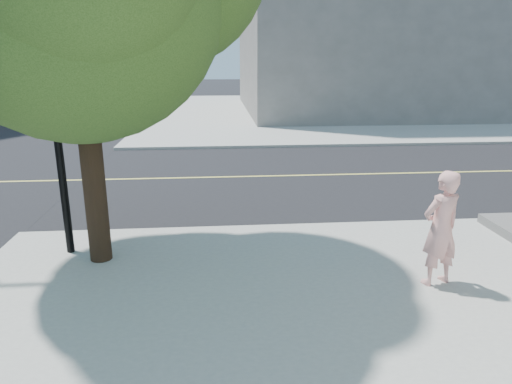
{
  "coord_description": "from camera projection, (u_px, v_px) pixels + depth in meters",
  "views": [
    {
      "loc": [
        2.95,
        -8.99,
        3.45
      ],
      "look_at": [
        3.59,
        -1.61,
        1.3
      ],
      "focal_mm": 32.58,
      "sensor_mm": 36.0,
      "label": 1
    }
  ],
  "objects": [
    {
      "name": "ground",
      "position": [
        71.0,
        236.0,
        9.32
      ],
      "size": [
        140.0,
        140.0,
        0.0
      ],
      "primitive_type": "plane",
      "color": "black",
      "rests_on": "ground"
    },
    {
      "name": "road_ew",
      "position": [
        117.0,
        179.0,
        13.63
      ],
      "size": [
        140.0,
        9.0,
        0.01
      ],
      "primitive_type": "cube",
      "color": "black",
      "rests_on": "ground"
    },
    {
      "name": "sidewalk_ne",
      "position": [
        374.0,
        110.0,
        30.99
      ],
      "size": [
        29.0,
        25.0,
        0.12
      ],
      "primitive_type": "cube",
      "color": "#A4A49C",
      "rests_on": "ground"
    },
    {
      "name": "man_on_phone",
      "position": [
        441.0,
        229.0,
        6.89
      ],
      "size": [
        0.75,
        0.6,
        1.78
      ],
      "primitive_type": "imported",
      "rotation": [
        0.0,
        0.0,
        3.45
      ],
      "color": "#F1A69F",
      "rests_on": "sidewalk_se"
    }
  ]
}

